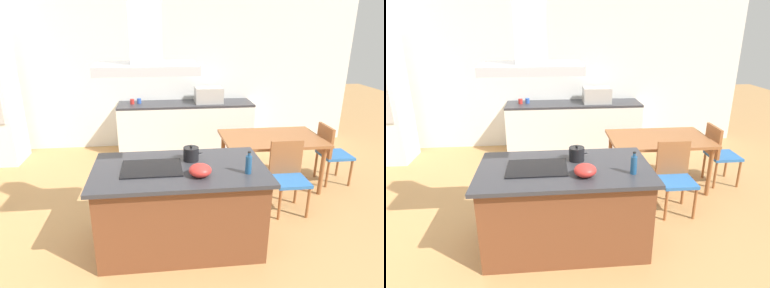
# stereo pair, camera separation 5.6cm
# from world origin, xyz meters

# --- Properties ---
(ground) EXTENTS (16.00, 16.00, 0.00)m
(ground) POSITION_xyz_m (0.00, 1.50, 0.00)
(ground) COLOR tan
(wall_back) EXTENTS (7.20, 0.10, 2.70)m
(wall_back) POSITION_xyz_m (0.00, 3.25, 1.35)
(wall_back) COLOR white
(wall_back) RESTS_ON ground
(kitchen_island) EXTENTS (1.75, 0.99, 0.90)m
(kitchen_island) POSITION_xyz_m (0.00, 0.00, 0.45)
(kitchen_island) COLOR brown
(kitchen_island) RESTS_ON ground
(cooktop) EXTENTS (0.60, 0.44, 0.01)m
(cooktop) POSITION_xyz_m (-0.28, 0.00, 0.91)
(cooktop) COLOR black
(cooktop) RESTS_ON kitchen_island
(tea_kettle) EXTENTS (0.22, 0.16, 0.17)m
(tea_kettle) POSITION_xyz_m (0.14, 0.17, 0.97)
(tea_kettle) COLOR black
(tea_kettle) RESTS_ON kitchen_island
(olive_oil_bottle) EXTENTS (0.06, 0.06, 0.23)m
(olive_oil_bottle) POSITION_xyz_m (0.65, -0.21, 1.00)
(olive_oil_bottle) COLOR navy
(olive_oil_bottle) RESTS_ON kitchen_island
(mixing_bowl) EXTENTS (0.22, 0.22, 0.12)m
(mixing_bowl) POSITION_xyz_m (0.18, -0.22, 0.96)
(mixing_bowl) COLOR red
(mixing_bowl) RESTS_ON kitchen_island
(back_counter) EXTENTS (2.47, 0.62, 0.90)m
(back_counter) POSITION_xyz_m (0.33, 2.88, 0.45)
(back_counter) COLOR silver
(back_counter) RESTS_ON ground
(countertop_microwave) EXTENTS (0.50, 0.38, 0.28)m
(countertop_microwave) POSITION_xyz_m (0.76, 2.88, 1.04)
(countertop_microwave) COLOR #B2AFAA
(countertop_microwave) RESTS_ON back_counter
(coffee_mug_red) EXTENTS (0.08, 0.08, 0.09)m
(coffee_mug_red) POSITION_xyz_m (-0.64, 2.91, 0.95)
(coffee_mug_red) COLOR red
(coffee_mug_red) RESTS_ON back_counter
(coffee_mug_blue) EXTENTS (0.08, 0.08, 0.09)m
(coffee_mug_blue) POSITION_xyz_m (-0.51, 2.95, 0.95)
(coffee_mug_blue) COLOR #2D56B2
(coffee_mug_blue) RESTS_ON back_counter
(dining_table) EXTENTS (1.40, 0.90, 0.75)m
(dining_table) POSITION_xyz_m (1.41, 1.25, 0.67)
(dining_table) COLOR #995B33
(dining_table) RESTS_ON ground
(chair_facing_island) EXTENTS (0.42, 0.42, 0.89)m
(chair_facing_island) POSITION_xyz_m (1.41, 0.58, 0.51)
(chair_facing_island) COLOR #2D6BB7
(chair_facing_island) RESTS_ON ground
(chair_at_right_end) EXTENTS (0.42, 0.42, 0.89)m
(chair_at_right_end) POSITION_xyz_m (2.33, 1.25, 0.51)
(chair_at_right_end) COLOR #2D6BB7
(chair_at_right_end) RESTS_ON ground
(range_hood) EXTENTS (0.90, 0.55, 0.78)m
(range_hood) POSITION_xyz_m (-0.28, 0.00, 2.10)
(range_hood) COLOR #ADADB2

